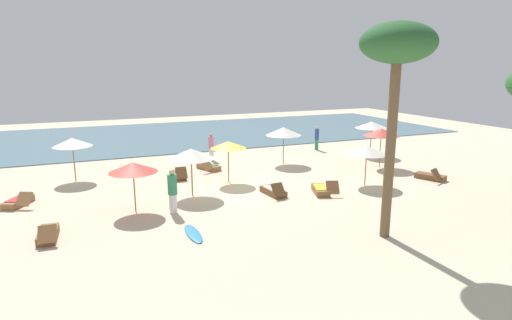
{
  "coord_description": "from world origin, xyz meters",
  "views": [
    {
      "loc": [
        -7.18,
        -18.65,
        5.83
      ],
      "look_at": [
        0.96,
        0.83,
        1.1
      ],
      "focal_mm": 29.72,
      "sensor_mm": 36.0,
      "label": 1
    }
  ],
  "objects_px": {
    "umbrella_6": "(72,142)",
    "palm_1": "(397,52)",
    "umbrella_2": "(228,145)",
    "umbrella_3": "(191,154)",
    "lounger_2": "(322,190)",
    "umbrella_7": "(381,132)",
    "umbrella_5": "(133,167)",
    "surfboard": "(193,233)",
    "umbrella_0": "(284,131)",
    "lounger_4": "(208,167)",
    "person_2": "(317,138)",
    "lounger_3": "(19,201)",
    "lounger_1": "(48,234)",
    "person_0": "(173,191)",
    "person_1": "(211,147)",
    "lounger_6": "(431,176)",
    "umbrella_1": "(372,125)",
    "lounger_0": "(274,191)",
    "umbrella_4": "(367,150)",
    "lounger_5": "(179,175)"
  },
  "relations": [
    {
      "from": "umbrella_5",
      "to": "lounger_0",
      "type": "xyz_separation_m",
      "value": [
        6.16,
        -0.1,
        -1.68
      ]
    },
    {
      "from": "lounger_5",
      "to": "lounger_3",
      "type": "bearing_deg",
      "value": -165.81
    },
    {
      "from": "lounger_4",
      "to": "person_2",
      "type": "relative_size",
      "value": 1.06
    },
    {
      "from": "surfboard",
      "to": "lounger_3",
      "type": "bearing_deg",
      "value": 135.5
    },
    {
      "from": "umbrella_4",
      "to": "person_2",
      "type": "relative_size",
      "value": 1.22
    },
    {
      "from": "umbrella_6",
      "to": "lounger_3",
      "type": "bearing_deg",
      "value": -123.17
    },
    {
      "from": "umbrella_6",
      "to": "lounger_2",
      "type": "distance_m",
      "value": 12.75
    },
    {
      "from": "umbrella_7",
      "to": "person_1",
      "type": "distance_m",
      "value": 10.28
    },
    {
      "from": "umbrella_2",
      "to": "umbrella_3",
      "type": "relative_size",
      "value": 0.97
    },
    {
      "from": "umbrella_3",
      "to": "palm_1",
      "type": "height_order",
      "value": "palm_1"
    },
    {
      "from": "umbrella_0",
      "to": "umbrella_5",
      "type": "bearing_deg",
      "value": -150.02
    },
    {
      "from": "umbrella_3",
      "to": "umbrella_4",
      "type": "bearing_deg",
      "value": -10.89
    },
    {
      "from": "lounger_2",
      "to": "umbrella_7",
      "type": "bearing_deg",
      "value": 28.89
    },
    {
      "from": "umbrella_1",
      "to": "lounger_5",
      "type": "relative_size",
      "value": 1.34
    },
    {
      "from": "umbrella_2",
      "to": "lounger_1",
      "type": "bearing_deg",
      "value": -150.98
    },
    {
      "from": "person_1",
      "to": "umbrella_4",
      "type": "bearing_deg",
      "value": -57.23
    },
    {
      "from": "umbrella_1",
      "to": "umbrella_6",
      "type": "relative_size",
      "value": 1.01
    },
    {
      "from": "lounger_1",
      "to": "person_1",
      "type": "height_order",
      "value": "person_1"
    },
    {
      "from": "lounger_4",
      "to": "palm_1",
      "type": "height_order",
      "value": "palm_1"
    },
    {
      "from": "umbrella_2",
      "to": "lounger_5",
      "type": "xyz_separation_m",
      "value": [
        -2.19,
        1.77,
        -1.76
      ]
    },
    {
      "from": "lounger_6",
      "to": "person_1",
      "type": "height_order",
      "value": "person_1"
    },
    {
      "from": "umbrella_7",
      "to": "lounger_1",
      "type": "height_order",
      "value": "umbrella_7"
    },
    {
      "from": "lounger_4",
      "to": "surfboard",
      "type": "xyz_separation_m",
      "value": [
        -3.19,
        -8.93,
        -0.14
      ]
    },
    {
      "from": "umbrella_5",
      "to": "surfboard",
      "type": "bearing_deg",
      "value": -64.19
    },
    {
      "from": "umbrella_3",
      "to": "umbrella_4",
      "type": "distance_m",
      "value": 8.53
    },
    {
      "from": "umbrella_2",
      "to": "umbrella_3",
      "type": "height_order",
      "value": "umbrella_3"
    },
    {
      "from": "lounger_3",
      "to": "person_0",
      "type": "distance_m",
      "value": 6.86
    },
    {
      "from": "lounger_4",
      "to": "person_2",
      "type": "bearing_deg",
      "value": 17.13
    },
    {
      "from": "umbrella_1",
      "to": "umbrella_3",
      "type": "bearing_deg",
      "value": -162.58
    },
    {
      "from": "umbrella_0",
      "to": "lounger_4",
      "type": "relative_size",
      "value": 1.25
    },
    {
      "from": "umbrella_0",
      "to": "umbrella_3",
      "type": "xyz_separation_m",
      "value": [
        -6.67,
        -4.13,
        -0.03
      ]
    },
    {
      "from": "umbrella_1",
      "to": "lounger_5",
      "type": "distance_m",
      "value": 13.12
    },
    {
      "from": "umbrella_0",
      "to": "person_1",
      "type": "xyz_separation_m",
      "value": [
        -3.71,
        2.66,
        -1.13
      ]
    },
    {
      "from": "lounger_0",
      "to": "lounger_1",
      "type": "relative_size",
      "value": 1.0
    },
    {
      "from": "umbrella_4",
      "to": "lounger_5",
      "type": "bearing_deg",
      "value": 149.36
    },
    {
      "from": "lounger_2",
      "to": "lounger_3",
      "type": "distance_m",
      "value": 13.27
    },
    {
      "from": "umbrella_0",
      "to": "umbrella_1",
      "type": "bearing_deg",
      "value": -0.32
    },
    {
      "from": "palm_1",
      "to": "surfboard",
      "type": "bearing_deg",
      "value": 156.13
    },
    {
      "from": "umbrella_5",
      "to": "umbrella_6",
      "type": "distance_m",
      "value": 6.55
    },
    {
      "from": "umbrella_5",
      "to": "lounger_2",
      "type": "bearing_deg",
      "value": -5.16
    },
    {
      "from": "lounger_2",
      "to": "lounger_5",
      "type": "xyz_separation_m",
      "value": [
        -5.53,
        5.31,
        -0.01
      ]
    },
    {
      "from": "lounger_0",
      "to": "person_1",
      "type": "relative_size",
      "value": 1.02
    },
    {
      "from": "umbrella_0",
      "to": "lounger_2",
      "type": "bearing_deg",
      "value": -99.66
    },
    {
      "from": "lounger_1",
      "to": "lounger_6",
      "type": "relative_size",
      "value": 0.99
    },
    {
      "from": "umbrella_4",
      "to": "umbrella_1",
      "type": "bearing_deg",
      "value": 50.62
    },
    {
      "from": "umbrella_1",
      "to": "person_2",
      "type": "height_order",
      "value": "umbrella_1"
    },
    {
      "from": "person_2",
      "to": "palm_1",
      "type": "relative_size",
      "value": 0.23
    },
    {
      "from": "umbrella_0",
      "to": "umbrella_5",
      "type": "xyz_separation_m",
      "value": [
        -9.36,
        -5.4,
        -0.13
      ]
    },
    {
      "from": "umbrella_6",
      "to": "palm_1",
      "type": "relative_size",
      "value": 0.31
    },
    {
      "from": "umbrella_0",
      "to": "umbrella_2",
      "type": "height_order",
      "value": "umbrella_0"
    }
  ]
}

